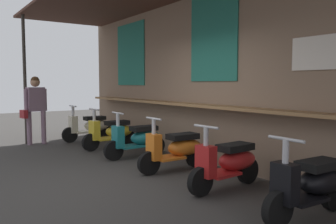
{
  "coord_description": "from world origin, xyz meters",
  "views": [
    {
      "loc": [
        4.95,
        -2.53,
        1.54
      ],
      "look_at": [
        -0.67,
        1.36,
        0.98
      ],
      "focal_mm": 37.42,
      "sensor_mm": 36.0,
      "label": 1
    }
  ],
  "objects_px": {
    "shopper_with_handbag": "(35,103)",
    "scooter_black": "(313,184)",
    "scooter_yellow": "(113,132)",
    "scooter_orange": "(177,149)",
    "scooter_teal": "(139,139)",
    "scooter_cream": "(91,126)",
    "scooter_red": "(229,162)"
  },
  "relations": [
    {
      "from": "scooter_yellow",
      "to": "shopper_with_handbag",
      "type": "bearing_deg",
      "value": -52.8
    },
    {
      "from": "scooter_yellow",
      "to": "scooter_black",
      "type": "distance_m",
      "value": 5.23
    },
    {
      "from": "shopper_with_handbag",
      "to": "scooter_orange",
      "type": "bearing_deg",
      "value": 7.26
    },
    {
      "from": "scooter_yellow",
      "to": "shopper_with_handbag",
      "type": "xyz_separation_m",
      "value": [
        -1.58,
        -1.37,
        0.66
      ]
    },
    {
      "from": "scooter_black",
      "to": "scooter_teal",
      "type": "bearing_deg",
      "value": -87.53
    },
    {
      "from": "scooter_yellow",
      "to": "scooter_orange",
      "type": "height_order",
      "value": "same"
    },
    {
      "from": "scooter_black",
      "to": "shopper_with_handbag",
      "type": "height_order",
      "value": "shopper_with_handbag"
    },
    {
      "from": "scooter_orange",
      "to": "scooter_cream",
      "type": "bearing_deg",
      "value": -88.92
    },
    {
      "from": "scooter_yellow",
      "to": "scooter_teal",
      "type": "xyz_separation_m",
      "value": [
        1.23,
        0.0,
        0.0
      ]
    },
    {
      "from": "scooter_yellow",
      "to": "scooter_teal",
      "type": "height_order",
      "value": "same"
    },
    {
      "from": "scooter_teal",
      "to": "scooter_red",
      "type": "relative_size",
      "value": 1.0
    },
    {
      "from": "shopper_with_handbag",
      "to": "scooter_black",
      "type": "bearing_deg",
      "value": 0.43
    },
    {
      "from": "scooter_orange",
      "to": "shopper_with_handbag",
      "type": "bearing_deg",
      "value": -70.68
    },
    {
      "from": "scooter_cream",
      "to": "scooter_yellow",
      "type": "relative_size",
      "value": 1.0
    },
    {
      "from": "scooter_teal",
      "to": "scooter_cream",
      "type": "bearing_deg",
      "value": -89.7
    },
    {
      "from": "scooter_cream",
      "to": "scooter_orange",
      "type": "relative_size",
      "value": 1.0
    },
    {
      "from": "scooter_yellow",
      "to": "scooter_orange",
      "type": "bearing_deg",
      "value": 86.14
    },
    {
      "from": "scooter_cream",
      "to": "scooter_teal",
      "type": "height_order",
      "value": "same"
    },
    {
      "from": "scooter_cream",
      "to": "scooter_teal",
      "type": "xyz_separation_m",
      "value": [
        2.61,
        0.0,
        0.0
      ]
    },
    {
      "from": "scooter_cream",
      "to": "scooter_red",
      "type": "distance_m",
      "value": 5.26
    },
    {
      "from": "scooter_yellow",
      "to": "shopper_with_handbag",
      "type": "relative_size",
      "value": 0.82
    },
    {
      "from": "scooter_orange",
      "to": "shopper_with_handbag",
      "type": "relative_size",
      "value": 0.82
    },
    {
      "from": "scooter_orange",
      "to": "scooter_black",
      "type": "distance_m",
      "value": 2.64
    },
    {
      "from": "scooter_teal",
      "to": "scooter_black",
      "type": "height_order",
      "value": "same"
    },
    {
      "from": "scooter_teal",
      "to": "shopper_with_handbag",
      "type": "relative_size",
      "value": 0.82
    },
    {
      "from": "scooter_cream",
      "to": "scooter_yellow",
      "type": "height_order",
      "value": "same"
    },
    {
      "from": "scooter_teal",
      "to": "scooter_orange",
      "type": "height_order",
      "value": "same"
    },
    {
      "from": "scooter_teal",
      "to": "shopper_with_handbag",
      "type": "height_order",
      "value": "shopper_with_handbag"
    },
    {
      "from": "scooter_yellow",
      "to": "scooter_orange",
      "type": "distance_m",
      "value": 2.59
    },
    {
      "from": "scooter_red",
      "to": "scooter_black",
      "type": "bearing_deg",
      "value": 86.66
    },
    {
      "from": "scooter_cream",
      "to": "shopper_with_handbag",
      "type": "bearing_deg",
      "value": -8.8
    },
    {
      "from": "scooter_teal",
      "to": "scooter_black",
      "type": "distance_m",
      "value": 4.0
    }
  ]
}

